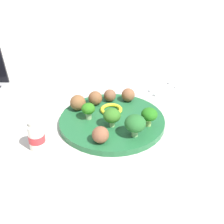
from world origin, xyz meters
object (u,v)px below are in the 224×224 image
object	(u,v)px
meatball_near_rim	(110,95)
meatball_front_right	(95,98)
meatball_far_rim	(100,135)
yogurt_bottle	(36,136)
broccoli_floret_center	(135,124)
broccoli_floret_mid_right	(112,116)
meatball_center	(78,103)
meatball_front_left	(128,95)
fork	(162,84)
broccoli_floret_front_right	(88,109)
napkin	(165,88)
broccoli_floret_front_left	(149,115)
pepper_ring_back_right	(111,109)
plate	(112,121)
knife	(171,88)

from	to	relation	value
meatball_near_rim	meatball_front_right	bearing A→B (deg)	158.65
meatball_far_rim	meatball_front_right	distance (m)	0.18
meatball_far_rim	yogurt_bottle	bearing A→B (deg)	133.34
broccoli_floret_center	meatball_far_rim	distance (m)	0.09
broccoli_floret_mid_right	meatball_center	world-z (taller)	broccoli_floret_mid_right
meatball_front_left	broccoli_floret_mid_right	bearing A→B (deg)	-157.17
meatball_front_left	meatball_front_right	xyz separation A→B (m)	(-0.08, 0.06, 0.00)
fork	yogurt_bottle	xyz separation A→B (m)	(-0.47, 0.03, 0.03)
broccoli_floret_front_right	meatball_front_left	bearing A→B (deg)	-5.71
napkin	yogurt_bottle	xyz separation A→B (m)	(-0.47, 0.05, 0.03)
broccoli_floret_center	meatball_front_right	xyz separation A→B (m)	(0.04, 0.18, -0.01)
broccoli_floret_mid_right	meatball_front_left	distance (m)	0.14
meatball_near_rim	fork	world-z (taller)	meatball_near_rim
broccoli_floret_front_left	pepper_ring_back_right	bearing A→B (deg)	95.35
meatball_near_rim	meatball_center	world-z (taller)	meatball_center
meatball_front_right	yogurt_bottle	size ratio (longest dim) A/B	0.54
broccoli_floret_front_left	pepper_ring_back_right	world-z (taller)	broccoli_floret_front_left
plate	meatball_center	size ratio (longest dim) A/B	6.48
broccoli_floret_front_right	broccoli_floret_mid_right	world-z (taller)	broccoli_floret_mid_right
plate	yogurt_bottle	distance (m)	0.21
broccoli_floret_mid_right	meatball_front_left	size ratio (longest dim) A/B	1.27
meatball_far_rim	meatball_front_left	bearing A→B (deg)	22.10
meatball_near_rim	meatball_far_rim	xyz separation A→B (m)	(-0.16, -0.12, 0.00)
broccoli_floret_front_right	knife	size ratio (longest dim) A/B	0.31
meatball_far_rim	pepper_ring_back_right	world-z (taller)	meatball_far_rim
broccoli_floret_mid_right	meatball_center	xyz separation A→B (m)	(-0.00, 0.13, -0.01)
broccoli_floret_front_left	broccoli_floret_mid_right	size ratio (longest dim) A/B	1.03
broccoli_floret_front_left	meatball_front_right	size ratio (longest dim) A/B	1.26
broccoli_floret_center	broccoli_floret_front_left	xyz separation A→B (m)	(0.06, 0.00, -0.00)
meatball_far_rim	meatball_center	xyz separation A→B (m)	(0.06, 0.15, 0.00)
meatball_front_right	broccoli_floret_center	bearing A→B (deg)	-103.82
broccoli_floret_front_left	yogurt_bottle	size ratio (longest dim) A/B	0.68
meatball_center	meatball_front_right	world-z (taller)	meatball_center
broccoli_floret_center	napkin	xyz separation A→B (m)	(0.29, 0.10, -0.05)
plate	meatball_center	bearing A→B (deg)	105.86
broccoli_floret_front_left	napkin	world-z (taller)	broccoli_floret_front_left
broccoli_floret_front_right	meatball_front_right	bearing A→B (deg)	31.97
meatball_near_rim	meatball_front_left	distance (m)	0.05
broccoli_floret_front_left	meatball_center	xyz separation A→B (m)	(-0.07, 0.19, -0.01)
meatball_front_left	pepper_ring_back_right	xyz separation A→B (m)	(-0.08, -0.00, -0.01)
broccoli_floret_center	knife	bearing A→B (deg)	16.17
plate	meatball_far_rim	bearing A→B (deg)	-152.29
napkin	fork	world-z (taller)	fork
broccoli_floret_front_right	plate	bearing A→B (deg)	-47.02
broccoli_floret_center	broccoli_floret_front_left	world-z (taller)	broccoli_floret_center
broccoli_floret_center	meatball_front_right	world-z (taller)	broccoli_floret_center
meatball_center	yogurt_bottle	world-z (taller)	yogurt_bottle
plate	napkin	xyz separation A→B (m)	(0.27, 0.01, -0.01)
meatball_far_rim	pepper_ring_back_right	xyz separation A→B (m)	(0.12, 0.08, -0.02)
broccoli_floret_mid_right	plate	bearing A→B (deg)	42.22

